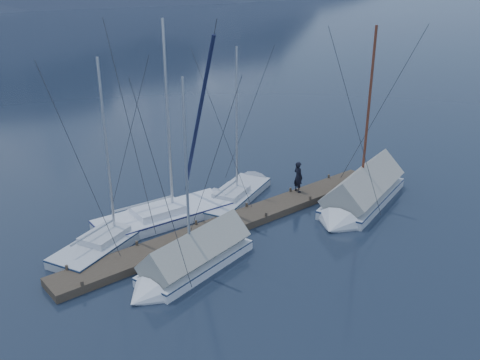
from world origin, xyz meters
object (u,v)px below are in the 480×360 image
at_px(sailboat_open_left, 122,232).
at_px(sailboat_covered_far, 188,263).
at_px(sailboat_open_mid, 183,212).
at_px(sailboat_covered_near, 359,197).
at_px(person, 298,177).
at_px(sailboat_open_right, 241,192).

bearing_deg(sailboat_open_left, sailboat_covered_far, -82.78).
bearing_deg(sailboat_covered_far, sailboat_open_mid, 58.67).
distance_m(sailboat_open_mid, sailboat_covered_near, 8.82).
relative_size(sailboat_open_mid, person, 6.18).
distance_m(sailboat_open_right, person, 3.16).
bearing_deg(sailboat_covered_far, sailboat_covered_near, -1.85).
height_order(sailboat_covered_near, person, sailboat_covered_near).
relative_size(sailboat_covered_near, person, 5.97).
bearing_deg(sailboat_open_mid, sailboat_covered_far, -121.33).
distance_m(sailboat_covered_near, person, 3.23).
bearing_deg(sailboat_open_left, sailboat_open_mid, 0.86).
relative_size(sailboat_open_right, sailboat_covered_near, 0.87).
relative_size(sailboat_open_left, sailboat_open_mid, 0.86).
relative_size(sailboat_open_left, sailboat_covered_near, 0.89).
height_order(sailboat_open_left, sailboat_open_right, sailboat_open_left).
bearing_deg(sailboat_open_left, person, -12.48).
height_order(sailboat_open_mid, sailboat_covered_near, sailboat_open_mid).
xyz_separation_m(sailboat_covered_far, person, (8.50, 2.38, 0.75)).
distance_m(sailboat_open_left, sailboat_open_mid, 3.26).
height_order(sailboat_open_right, sailboat_covered_far, sailboat_open_right).
relative_size(sailboat_covered_near, sailboat_covered_far, 1.17).
bearing_deg(sailboat_open_right, person, -47.43).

